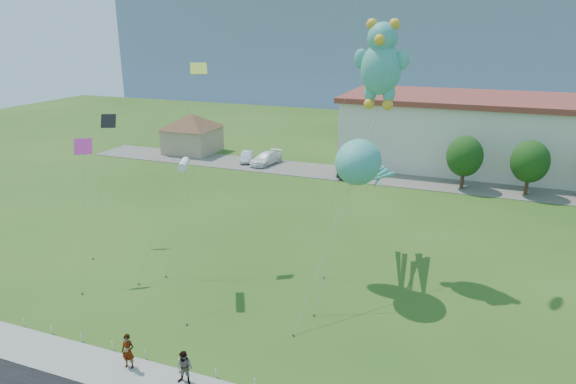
{
  "coord_description": "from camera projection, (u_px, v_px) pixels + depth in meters",
  "views": [
    {
      "loc": [
        11.51,
        -19.06,
        15.78
      ],
      "look_at": [
        1.04,
        8.0,
        6.41
      ],
      "focal_mm": 32.0,
      "sensor_mm": 36.0,
      "label": 1
    }
  ],
  "objects": [
    {
      "name": "small_kite_white",
      "position": [
        184.0,
        165.0,
        31.13
      ],
      "size": [
        2.9,
        5.93,
        8.25
      ],
      "color": "white",
      "rests_on": "ground"
    },
    {
      "name": "rope_fence",
      "position": [
        197.0,
        368.0,
        24.49
      ],
      "size": [
        26.05,
        0.05,
        0.5
      ],
      "color": "white",
      "rests_on": "ground"
    },
    {
      "name": "small_kite_black",
      "position": [
        107.0,
        135.0,
        38.28
      ],
      "size": [
        2.16,
        5.53,
        9.46
      ],
      "color": "black",
      "rests_on": "ground"
    },
    {
      "name": "parked_car_silver",
      "position": [
        247.0,
        157.0,
        62.54
      ],
      "size": [
        2.39,
        3.96,
        1.23
      ],
      "primitive_type": "imported",
      "rotation": [
        0.0,
        0.0,
        0.31
      ],
      "color": "silver",
      "rests_on": "parking_strip"
    },
    {
      "name": "pavilion",
      "position": [
        192.0,
        129.0,
        66.75
      ],
      "size": [
        9.2,
        9.2,
        5.0
      ],
      "color": "tan",
      "rests_on": "ground"
    },
    {
      "name": "parked_car_black",
      "position": [
        351.0,
        170.0,
        56.29
      ],
      "size": [
        2.22,
        4.49,
        1.42
      ],
      "primitive_type": "imported",
      "rotation": [
        0.0,
        0.0,
        -0.17
      ],
      "color": "black",
      "rests_on": "parking_strip"
    },
    {
      "name": "parked_car_white",
      "position": [
        266.0,
        158.0,
        61.3
      ],
      "size": [
        2.94,
        5.26,
        1.44
      ],
      "primitive_type": "imported",
      "rotation": [
        0.0,
        0.0,
        -0.19
      ],
      "color": "white",
      "rests_on": "parking_strip"
    },
    {
      "name": "parking_strip",
      "position": [
        367.0,
        176.0,
        56.77
      ],
      "size": [
        70.0,
        6.0,
        0.06
      ],
      "primitive_type": "cube",
      "color": "#59544C",
      "rests_on": "ground"
    },
    {
      "name": "pedestrian_right",
      "position": [
        185.0,
        368.0,
        23.42
      ],
      "size": [
        0.85,
        0.69,
        1.66
      ],
      "primitive_type": "imported",
      "rotation": [
        0.0,
        0.0,
        0.08
      ],
      "color": "gray",
      "rests_on": "sidewalk"
    },
    {
      "name": "teddy_bear_kite",
      "position": [
        381.0,
        62.0,
        32.5
      ],
      "size": [
        3.57,
        12.29,
        16.28
      ],
      "color": "teal",
      "rests_on": "ground"
    },
    {
      "name": "tree_near",
      "position": [
        465.0,
        156.0,
        51.41
      ],
      "size": [
        3.6,
        3.6,
        5.47
      ],
      "color": "#3F2B19",
      "rests_on": "ground"
    },
    {
      "name": "tree_mid",
      "position": [
        530.0,
        162.0,
        49.35
      ],
      "size": [
        3.6,
        3.6,
        5.47
      ],
      "color": "#3F2B19",
      "rests_on": "ground"
    },
    {
      "name": "octopus_kite",
      "position": [
        362.0,
        168.0,
        31.91
      ],
      "size": [
        2.73,
        11.19,
        9.43
      ],
      "color": "teal",
      "rests_on": "ground"
    },
    {
      "name": "small_kite_pink",
      "position": [
        83.0,
        160.0,
        32.69
      ],
      "size": [
        2.46,
        4.18,
        8.91
      ],
      "color": "#D83095",
      "rests_on": "ground"
    },
    {
      "name": "pedestrian_left",
      "position": [
        128.0,
        351.0,
        24.52
      ],
      "size": [
        0.7,
        0.52,
        1.78
      ],
      "primitive_type": "imported",
      "rotation": [
        0.0,
        0.0,
        0.15
      ],
      "color": "gray",
      "rests_on": "sidewalk"
    },
    {
      "name": "small_kite_yellow",
      "position": [
        191.0,
        94.0,
        34.25
      ],
      "size": [
        1.92,
        7.44,
        13.54
      ],
      "color": "#AFC52E",
      "rests_on": "ground"
    },
    {
      "name": "ground",
      "position": [
        211.0,
        357.0,
        25.72
      ],
      "size": [
        160.0,
        160.0,
        0.0
      ],
      "primitive_type": "plane",
      "color": "#274B15",
      "rests_on": "ground"
    },
    {
      "name": "hill_ridge",
      "position": [
        445.0,
        40.0,
        128.36
      ],
      "size": [
        160.0,
        50.0,
        25.0
      ],
      "primitive_type": "cube",
      "color": "gray",
      "rests_on": "ground"
    }
  ]
}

